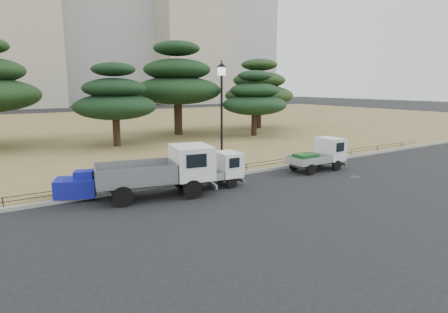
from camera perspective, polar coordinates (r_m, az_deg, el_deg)
ground at (r=18.09m, az=3.44°, el=-5.05°), size 220.00×220.00×0.00m
lawn at (r=46.06m, az=-19.67°, el=4.11°), size 120.00×56.00×0.15m
curb at (r=20.16m, az=-0.92°, el=-3.14°), size 120.00×0.25×0.16m
truck_large at (r=16.98m, az=-9.36°, el=-1.93°), size 5.38×2.91×2.22m
truck_kei_front at (r=18.32m, az=-1.49°, el=-2.14°), size 3.23×1.52×1.67m
truck_kei_rear at (r=22.75m, az=14.40°, el=0.30°), size 3.54×1.56×1.85m
street_lamp at (r=20.06m, az=-0.37°, el=8.64°), size 0.53×0.53×5.96m
pipe_fence at (r=20.20m, az=-1.15°, el=-2.06°), size 38.00×0.04×0.40m
tarp_pile at (r=17.66m, az=-21.55°, el=-4.19°), size 2.00×1.74×1.12m
manhole at (r=21.71m, az=19.39°, el=-2.95°), size 0.60×0.60×0.01m
pine_center_left at (r=30.96m, az=-16.30°, el=8.51°), size 6.44×6.44×6.55m
pine_center_right at (r=37.02m, az=-7.12°, el=11.32°), size 8.42×8.42×8.94m
pine_east_near at (r=36.12m, az=4.67°, el=8.83°), size 6.12×6.12×6.18m
pine_east_far at (r=42.52m, az=5.35°, el=10.25°), size 7.62×7.62×7.65m
tower_east at (r=110.07m, az=-5.36°, el=20.72°), size 20.00×18.00×48.00m
radio_tower at (r=131.19m, az=7.39°, el=21.74°), size 1.80×1.80×63.00m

